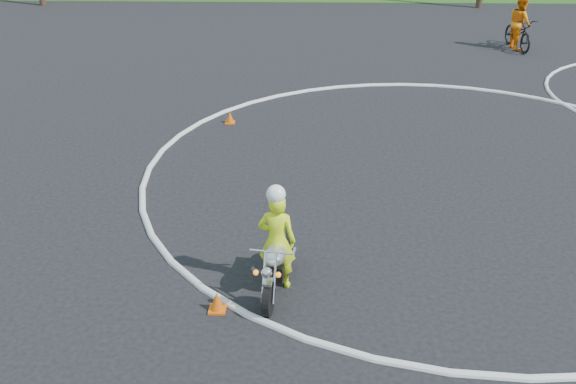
{
  "coord_description": "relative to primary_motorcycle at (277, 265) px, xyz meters",
  "views": [
    {
      "loc": [
        -2.75,
        -9.02,
        5.53
      ],
      "look_at": [
        -3.02,
        -0.19,
        1.1
      ],
      "focal_mm": 40.0,
      "sensor_mm": 36.0,
      "label": 1
    }
  ],
  "objects": [
    {
      "name": "rider_second_grp",
      "position": [
        7.69,
        14.66,
        0.25
      ],
      "size": [
        0.94,
        2.11,
        1.96
      ],
      "rotation": [
        0.0,
        0.0,
        0.12
      ],
      "color": "black",
      "rests_on": "ground"
    },
    {
      "name": "ground",
      "position": [
        3.15,
        1.22,
        -0.44
      ],
      "size": [
        120.0,
        120.0,
        0.0
      ],
      "primitive_type": "plane",
      "color": "black",
      "rests_on": "ground"
    },
    {
      "name": "course_markings",
      "position": [
        5.32,
        5.57,
        -0.43
      ],
      "size": [
        19.05,
        19.05,
        0.12
      ],
      "color": "silver",
      "rests_on": "ground"
    },
    {
      "name": "traffic_cones",
      "position": [
        5.0,
        2.23,
        -0.3
      ],
      "size": [
        12.79,
        8.6,
        0.3
      ],
      "color": "#D9570B",
      "rests_on": "ground"
    },
    {
      "name": "rider_primary_grp",
      "position": [
        0.0,
        0.13,
        0.37
      ],
      "size": [
        0.6,
        0.44,
        1.67
      ],
      "rotation": [
        0.0,
        0.0,
        -0.15
      ],
      "color": "#D8F519",
      "rests_on": "ground"
    },
    {
      "name": "primary_motorcycle",
      "position": [
        0.0,
        0.0,
        0.0
      ],
      "size": [
        0.63,
        1.71,
        0.9
      ],
      "rotation": [
        0.0,
        0.0,
        -0.15
      ],
      "color": "black",
      "rests_on": "ground"
    }
  ]
}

